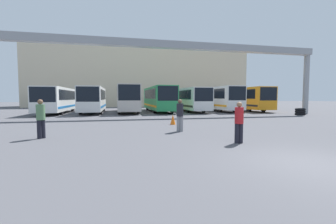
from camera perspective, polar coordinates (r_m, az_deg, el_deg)
name	(u,v)px	position (r m, az deg, el deg)	size (l,w,h in m)	color
ground_plane	(314,165)	(7.61, 33.17, -11.16)	(200.00, 200.00, 0.00)	#47474C
building_backdrop	(142,79)	(51.89, -6.72, 8.23)	(45.50, 12.00, 12.02)	beige
overhead_gantry	(172,53)	(22.91, 1.13, 14.75)	(32.27, 0.80, 7.40)	gray
bus_slot_0	(57,99)	(30.06, -26.29, 3.05)	(2.58, 10.81, 3.02)	silver
bus_slot_1	(93,98)	(29.02, -18.47, 3.31)	(2.45, 10.13, 3.09)	silver
bus_slot_2	(127,97)	(28.95, -10.27, 3.73)	(2.53, 10.26, 3.35)	beige
bus_slot_3	(158,98)	(30.27, -2.46, 3.67)	(2.50, 11.99, 3.24)	#268C4C
bus_slot_4	(187,98)	(31.48, 4.93, 3.51)	(2.45, 12.44, 3.09)	silver
bus_slot_5	(217,97)	(32.29, 12.37, 3.64)	(2.43, 10.96, 3.29)	silver
bus_slot_6	(244,98)	(34.29, 18.63, 3.47)	(2.54, 11.08, 3.23)	orange
pedestrian_near_center	(41,118)	(11.76, -29.60, -1.28)	(0.37, 0.37, 1.79)	black
pedestrian_mid_right	(180,114)	(12.35, 3.04, -0.63)	(0.37, 0.37, 1.78)	gray
pedestrian_far_center	(239,121)	(9.65, 17.59, -2.27)	(0.35, 0.35, 1.70)	black
traffic_cone	(173,119)	(15.58, 1.25, -1.90)	(0.37, 0.37, 0.71)	orange
tire_stack	(300,112)	(28.04, 30.55, 0.08)	(1.04, 1.04, 0.72)	black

